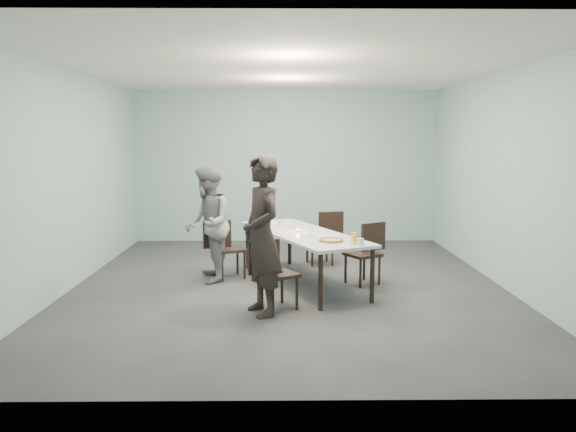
{
  "coord_description": "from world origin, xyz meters",
  "views": [
    {
      "loc": [
        -0.09,
        -7.72,
        2.07
      ],
      "look_at": [
        0.0,
        -0.03,
        1.0
      ],
      "focal_mm": 35.0,
      "sensor_mm": 36.0,
      "label": 1
    }
  ],
  "objects_px": {
    "chair_near_right": "(367,249)",
    "pizza": "(331,241)",
    "table": "(303,236)",
    "chair_far_left": "(225,245)",
    "chair_far_right": "(325,234)",
    "diner_near": "(262,236)",
    "amber_tumbler": "(280,223)",
    "diner_far": "(208,224)",
    "beer_glass": "(354,238)",
    "chair_near_left": "(272,269)",
    "side_plate": "(323,236)",
    "water_tumbler": "(360,242)",
    "tealight": "(298,231)"
  },
  "relations": [
    {
      "from": "chair_near_right",
      "to": "beer_glass",
      "type": "relative_size",
      "value": 5.8
    },
    {
      "from": "diner_far",
      "to": "amber_tumbler",
      "type": "height_order",
      "value": "diner_far"
    },
    {
      "from": "diner_near",
      "to": "beer_glass",
      "type": "height_order",
      "value": "diner_near"
    },
    {
      "from": "tealight",
      "to": "amber_tumbler",
      "type": "xyz_separation_m",
      "value": [
        -0.26,
        0.57,
        0.02
      ]
    },
    {
      "from": "chair_near_right",
      "to": "diner_near",
      "type": "xyz_separation_m",
      "value": [
        -1.45,
        -1.4,
        0.44
      ]
    },
    {
      "from": "table",
      "to": "chair_near_right",
      "type": "xyz_separation_m",
      "value": [
        0.92,
        0.02,
        -0.19
      ]
    },
    {
      "from": "table",
      "to": "chair_far_left",
      "type": "distance_m",
      "value": 1.21
    },
    {
      "from": "table",
      "to": "chair_near_left",
      "type": "distance_m",
      "value": 1.31
    },
    {
      "from": "diner_near",
      "to": "chair_far_right",
      "type": "bearing_deg",
      "value": 135.84
    },
    {
      "from": "side_plate",
      "to": "beer_glass",
      "type": "distance_m",
      "value": 0.67
    },
    {
      "from": "chair_far_right",
      "to": "diner_near",
      "type": "relative_size",
      "value": 0.46
    },
    {
      "from": "chair_near_right",
      "to": "diner_far",
      "type": "relative_size",
      "value": 0.52
    },
    {
      "from": "side_plate",
      "to": "tealight",
      "type": "relative_size",
      "value": 3.21
    },
    {
      "from": "beer_glass",
      "to": "amber_tumbler",
      "type": "relative_size",
      "value": 1.88
    },
    {
      "from": "amber_tumbler",
      "to": "tealight",
      "type": "bearing_deg",
      "value": -65.89
    },
    {
      "from": "water_tumbler",
      "to": "tealight",
      "type": "distance_m",
      "value": 1.24
    },
    {
      "from": "pizza",
      "to": "chair_near_left",
      "type": "bearing_deg",
      "value": -148.68
    },
    {
      "from": "amber_tumbler",
      "to": "chair_far_right",
      "type": "bearing_deg",
      "value": 44.46
    },
    {
      "from": "tealight",
      "to": "pizza",
      "type": "bearing_deg",
      "value": -61.94
    },
    {
      "from": "chair_near_right",
      "to": "pizza",
      "type": "distance_m",
      "value": 1.02
    },
    {
      "from": "table",
      "to": "pizza",
      "type": "relative_size",
      "value": 8.06
    },
    {
      "from": "chair_near_left",
      "to": "chair_far_right",
      "type": "xyz_separation_m",
      "value": [
        0.83,
        2.5,
        0.0
      ]
    },
    {
      "from": "chair_far_right",
      "to": "beer_glass",
      "type": "height_order",
      "value": "beer_glass"
    },
    {
      "from": "chair_near_right",
      "to": "beer_glass",
      "type": "xyz_separation_m",
      "value": [
        -0.32,
        -0.95,
        0.32
      ]
    },
    {
      "from": "chair_near_left",
      "to": "diner_far",
      "type": "bearing_deg",
      "value": 92.04
    },
    {
      "from": "diner_far",
      "to": "water_tumbler",
      "type": "xyz_separation_m",
      "value": [
        2.04,
        -1.17,
        -0.05
      ]
    },
    {
      "from": "chair_near_right",
      "to": "diner_far",
      "type": "bearing_deg",
      "value": -34.51
    },
    {
      "from": "table",
      "to": "amber_tumbler",
      "type": "relative_size",
      "value": 34.24
    },
    {
      "from": "chair_near_left",
      "to": "side_plate",
      "type": "relative_size",
      "value": 4.83
    },
    {
      "from": "diner_near",
      "to": "diner_far",
      "type": "relative_size",
      "value": 1.12
    },
    {
      "from": "chair_far_left",
      "to": "tealight",
      "type": "distance_m",
      "value": 1.16
    },
    {
      "from": "chair_near_right",
      "to": "diner_near",
      "type": "relative_size",
      "value": 0.46
    },
    {
      "from": "chair_far_left",
      "to": "diner_near",
      "type": "height_order",
      "value": "diner_near"
    },
    {
      "from": "chair_near_left",
      "to": "side_plate",
      "type": "distance_m",
      "value": 1.13
    },
    {
      "from": "diner_far",
      "to": "amber_tumbler",
      "type": "relative_size",
      "value": 21.11
    },
    {
      "from": "diner_far",
      "to": "tealight",
      "type": "bearing_deg",
      "value": 72.41
    },
    {
      "from": "tealight",
      "to": "beer_glass",
      "type": "bearing_deg",
      "value": -53.66
    },
    {
      "from": "diner_near",
      "to": "chair_near_right",
      "type": "bearing_deg",
      "value": 109.19
    },
    {
      "from": "pizza",
      "to": "chair_far_left",
      "type": "bearing_deg",
      "value": 143.43
    },
    {
      "from": "beer_glass",
      "to": "water_tumbler",
      "type": "xyz_separation_m",
      "value": [
        0.07,
        -0.08,
        -0.03
      ]
    },
    {
      "from": "table",
      "to": "diner_far",
      "type": "height_order",
      "value": "diner_far"
    },
    {
      "from": "amber_tumbler",
      "to": "beer_glass",
      "type": "bearing_deg",
      "value": -58.0
    },
    {
      "from": "chair_far_left",
      "to": "amber_tumbler",
      "type": "distance_m",
      "value": 0.9
    },
    {
      "from": "table",
      "to": "amber_tumbler",
      "type": "xyz_separation_m",
      "value": [
        -0.32,
        0.56,
        0.1
      ]
    },
    {
      "from": "table",
      "to": "pizza",
      "type": "distance_m",
      "value": 0.84
    },
    {
      "from": "diner_near",
      "to": "side_plate",
      "type": "distance_m",
      "value": 1.31
    },
    {
      "from": "water_tumbler",
      "to": "amber_tumbler",
      "type": "bearing_deg",
      "value": 122.57
    },
    {
      "from": "diner_far",
      "to": "pizza",
      "type": "bearing_deg",
      "value": 51.5
    },
    {
      "from": "diner_near",
      "to": "amber_tumbler",
      "type": "height_order",
      "value": "diner_near"
    },
    {
      "from": "chair_far_right",
      "to": "diner_far",
      "type": "xyz_separation_m",
      "value": [
        -1.77,
        -1.11,
        0.34
      ]
    }
  ]
}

